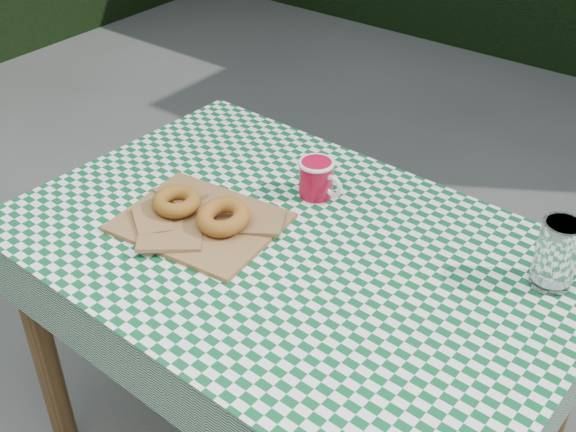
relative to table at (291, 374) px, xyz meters
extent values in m
plane|color=#52514D|center=(-0.13, 0.13, -0.38)|extent=(60.00, 60.00, 0.00)
cube|color=brown|center=(0.00, 0.00, 0.00)|extent=(1.18, 0.81, 0.75)
cube|color=#0C4E27|center=(0.00, 0.00, 0.38)|extent=(1.20, 0.83, 0.01)
cube|color=#9B6C43|center=(-0.20, -0.06, 0.39)|extent=(0.35, 0.29, 0.02)
torus|color=#9E6720|center=(-0.26, -0.06, 0.41)|extent=(0.12, 0.12, 0.03)
torus|color=#A36321|center=(-0.14, -0.05, 0.42)|extent=(0.13, 0.13, 0.04)
cylinder|color=white|center=(0.46, 0.20, 0.45)|extent=(0.09, 0.09, 0.14)
camera|label=1|loc=(0.70, -0.93, 1.26)|focal=44.79mm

